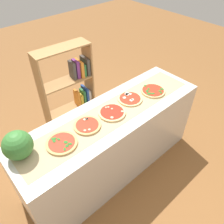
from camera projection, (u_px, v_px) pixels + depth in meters
ground_plane at (112, 166)px, 3.01m from camera, size 12.00×12.00×0.00m
counter at (112, 143)px, 2.70m from camera, size 2.27×0.67×0.95m
parchment_paper at (112, 113)px, 2.39m from camera, size 2.13×0.40×0.00m
pizza_spinach_0 at (62, 143)px, 2.06m from camera, size 0.29×0.29×0.03m
pizza_mushroom_1 at (87, 125)px, 2.23m from camera, size 0.28×0.28×0.03m
pizza_mushroom_2 at (112, 112)px, 2.38m from camera, size 0.29×0.29×0.03m
pizza_mozzarella_3 at (130, 99)px, 2.56m from camera, size 0.28×0.28×0.03m
pizza_spinach_4 at (153, 91)px, 2.68m from camera, size 0.29×0.29×0.03m
watermelon at (18, 145)px, 1.88m from camera, size 0.26×0.26×0.26m
bookshelf at (74, 93)px, 3.10m from camera, size 0.73×0.28×1.40m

